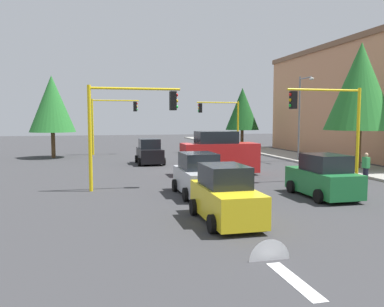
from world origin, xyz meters
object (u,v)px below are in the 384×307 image
Objects in this scene: tree_roadside_near at (361,87)px; traffic_signal_far_right at (112,115)px; traffic_signal_near_left at (330,115)px; delivery_van_red at (219,155)px; car_green at (323,178)px; traffic_signal_near_right at (128,116)px; car_blue at (208,149)px; traffic_signal_far_left at (221,116)px; tree_opposite_side at (52,104)px; tree_roadside_far at (242,109)px; car_silver at (199,176)px; street_lamp_curbside at (302,109)px; car_yellow at (226,196)px; car_black at (150,153)px; pedestrian_crossing at (366,167)px.

traffic_signal_far_right is at bearing -134.71° from tree_roadside_near.
traffic_signal_far_right is at bearing -150.52° from traffic_signal_near_left.
traffic_signal_far_right is 22.97m from traffic_signal_near_left.
car_green is at bearing 17.10° from delivery_van_red.
car_blue is at bearing 149.46° from traffic_signal_near_right.
traffic_signal_far_left is 0.72× the size of tree_opposite_side.
traffic_signal_near_left is at bearing 13.18° from car_blue.
tree_roadside_far reaches higher than traffic_signal_far_right.
traffic_signal_near_left is 1.34× the size of car_green.
car_blue is at bearing 162.53° from car_silver.
car_green is at bearing -6.69° from traffic_signal_far_left.
tree_roadside_near is (16.00, 16.17, 1.88)m from traffic_signal_far_right.
traffic_signal_near_right is 18.82m from tree_opposite_side.
street_lamp_curbside is 1.79× the size of car_yellow.
traffic_signal_far_left is at bearing 162.53° from car_yellow.
car_black is 2.13× the size of pedestrian_crossing.
tree_opposite_side reaches higher than street_lamp_curbside.
car_black is at bearing -44.43° from traffic_signal_far_left.
delivery_van_red is 9.89m from car_blue.
street_lamp_curbside is 0.94× the size of tree_opposite_side.
traffic_signal_far_left is at bearing 90.00° from traffic_signal_far_right.
tree_opposite_side is 26.67m from car_yellow.
street_lamp_curbside is at bearing 122.44° from delivery_van_red.
tree_roadside_far is (-24.00, 3.86, 0.88)m from traffic_signal_near_left.
traffic_signal_far_left is at bearing 179.98° from traffic_signal_near_left.
traffic_signal_far_left is 0.75× the size of tree_roadside_far.
tree_opposite_side is 14.67m from car_blue.
tree_roadside_far is 29.08m from car_silver.
car_black is at bearing -177.53° from car_silver.
car_blue is 15.53m from pedestrian_crossing.
tree_roadside_near is at bearing 2.86° from tree_roadside_far.
car_black is (-18.14, -0.25, 0.00)m from car_yellow.
street_lamp_curbside is 4.12× the size of pedestrian_crossing.
traffic_signal_far_left is 16.83m from tree_roadside_near.
traffic_signal_near_left is at bearing 42.75° from tree_opposite_side.
street_lamp_curbside reaches higher than delivery_van_red.
tree_roadside_far is 4.19× the size of pedestrian_crossing.
tree_opposite_side reaches higher than pedestrian_crossing.
car_green is 6.49m from car_yellow.
traffic_signal_far_left reaches higher than car_silver.
tree_roadside_near is 11.07m from delivery_van_red.
car_blue is 0.96× the size of car_yellow.
car_silver is (-4.90, 0.33, 0.00)m from car_yellow.
car_silver is at bearing -17.47° from car_blue.
traffic_signal_far_right is 25.64m from car_green.
tree_roadside_near is 7.73m from pedestrian_crossing.
delivery_van_red is at bearing -18.25° from traffic_signal_far_left.
tree_roadside_far is (-24.00, 15.12, 0.96)m from traffic_signal_near_right.
car_blue is at bearing 115.18° from car_black.
delivery_van_red is at bearing -126.40° from pedestrian_crossing.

